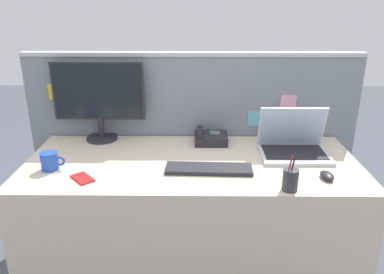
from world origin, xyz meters
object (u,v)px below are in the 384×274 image
Objects in this scene: coffee_mug at (50,161)px; computer_mouse_right_hand at (327,176)px; laptop at (293,143)px; keyboard_main at (209,169)px; desk_phone at (210,138)px; cell_phone_red_case at (83,178)px; desktop_monitor at (99,95)px; pen_cup at (290,180)px.

computer_mouse_right_hand is at bearing -3.74° from coffee_mug.
laptop reaches higher than keyboard_main.
laptop is 0.49m from desk_phone.
cell_phone_red_case is 0.23m from coffee_mug.
keyboard_main is 3.46× the size of cell_phone_red_case.
desktop_monitor is 4.29× the size of cell_phone_red_case.
computer_mouse_right_hand reaches higher than cell_phone_red_case.
desktop_monitor is at bearing 69.37° from coffee_mug.
pen_cup is (1.02, -0.65, -0.23)m from desktop_monitor.
desktop_monitor is 1.24× the size of keyboard_main.
computer_mouse_right_hand is (0.56, -0.47, -0.02)m from desk_phone.
desktop_monitor is 0.62m from cell_phone_red_case.
desk_phone is 0.81m from cell_phone_red_case.
desktop_monitor reaches higher than coffee_mug.
keyboard_main is at bearing -32.67° from cell_phone_red_case.
desk_phone is 0.92m from coffee_mug.
desk_phone is 0.45× the size of keyboard_main.
desktop_monitor is 0.84m from keyboard_main.
pen_cup is 1.00m from cell_phone_red_case.
pen_cup is at bearing -32.46° from desktop_monitor.
pen_cup is 1.20m from coffee_mug.
computer_mouse_right_hand is at bearing -73.19° from laptop.
cell_phone_red_case is at bearing 174.35° from pen_cup.
coffee_mug is (-0.17, -0.44, -0.23)m from desktop_monitor.
pen_cup is at bearing -47.47° from cell_phone_red_case.
desktop_monitor reaches higher than pen_cup.
desk_phone is at bearing 89.52° from keyboard_main.
pen_cup is at bearing -9.94° from coffee_mug.
laptop is at bearing -18.82° from desk_phone.
desk_phone is at bearing 120.67° from pen_cup.
desk_phone is 1.14× the size of pen_cup.
coffee_mug is (-0.82, 0.01, 0.04)m from keyboard_main.
laptop reaches higher than computer_mouse_right_hand.
cell_phone_red_case is (-1.20, -0.02, -0.01)m from computer_mouse_right_hand.
desk_phone is at bearing -5.00° from desktop_monitor.
laptop is 0.54m from keyboard_main.
laptop is 1.16m from cell_phone_red_case.
desk_phone is at bearing -4.31° from cell_phone_red_case.
keyboard_main is 0.58m from computer_mouse_right_hand.
coffee_mug is at bearing -170.24° from laptop.
desktop_monitor is at bearing 147.51° from keyboard_main.
desktop_monitor is 4.39× the size of coffee_mug.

